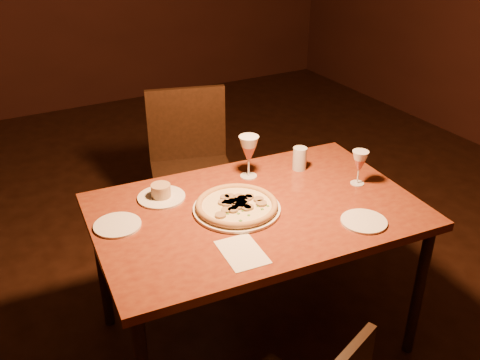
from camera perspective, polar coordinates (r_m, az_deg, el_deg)
floor at (r=2.70m, az=-3.04°, el=-16.29°), size 7.00×7.00×0.00m
dining_table at (r=2.29m, az=1.73°, el=-4.34°), size 1.41×0.97×0.73m
chair_far at (r=3.08m, az=-5.23°, el=1.73°), size 0.56×0.56×0.94m
pizza_plate at (r=2.23m, az=-0.35°, el=-2.77°), size 0.37×0.37×0.04m
ramekin_saucer at (r=2.34m, az=-8.41°, el=-1.47°), size 0.21×0.21×0.07m
wine_glass_far at (r=2.46m, az=0.94°, el=2.49°), size 0.09×0.09×0.20m
wine_glass_right at (r=2.46m, az=12.57°, el=1.29°), size 0.07×0.07×0.16m
water_tumbler at (r=2.57m, az=6.38°, el=2.29°), size 0.07×0.07×0.11m
side_plate_left at (r=2.19m, az=-12.94°, el=-4.71°), size 0.19×0.19×0.01m
side_plate_near at (r=2.21m, az=13.07°, el=-4.32°), size 0.19×0.19×0.01m
menu_card at (r=1.99m, az=0.23°, el=-7.69°), size 0.16×0.22×0.00m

